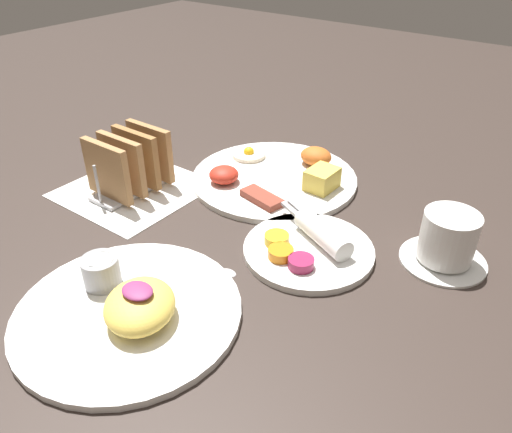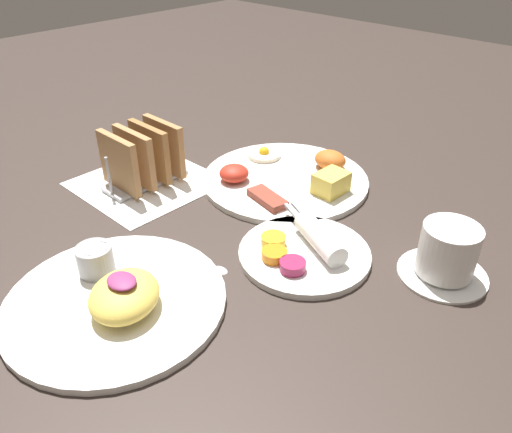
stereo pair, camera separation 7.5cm
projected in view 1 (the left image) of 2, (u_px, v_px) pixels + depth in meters
ground_plane at (210, 235)px, 0.76m from camera, size 3.00×3.00×0.00m
napkin_flat at (134, 189)px, 0.88m from camera, size 0.22×0.22×0.00m
plate_breakfast at (277, 176)px, 0.90m from camera, size 0.30×0.30×0.05m
plate_condiments at (309, 247)px, 0.72m from camera, size 0.19×0.19×0.04m
plate_foreground at (129, 307)px, 0.61m from camera, size 0.28×0.28×0.06m
toast_rack at (130, 164)px, 0.85m from camera, size 0.10×0.15×0.10m
coffee_cup at (447, 241)px, 0.69m from camera, size 0.12×0.12×0.08m
teaspoon at (221, 286)px, 0.66m from camera, size 0.06×0.12×0.01m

